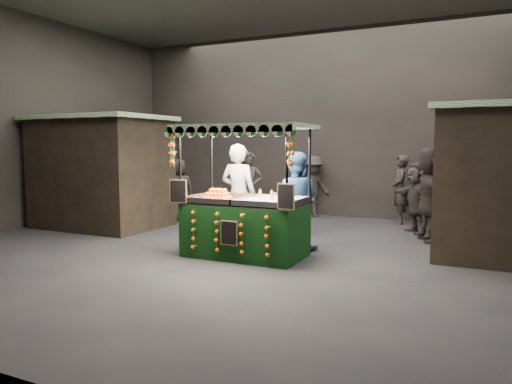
% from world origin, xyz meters
% --- Properties ---
extents(ground, '(12.00, 12.00, 0.00)m').
position_xyz_m(ground, '(0.00, 0.00, 0.00)').
color(ground, black).
rests_on(ground, ground).
extents(market_hall, '(12.10, 10.10, 5.05)m').
position_xyz_m(market_hall, '(0.00, 0.00, 3.38)').
color(market_hall, black).
rests_on(market_hall, ground).
extents(neighbour_stall_left, '(3.00, 2.20, 2.60)m').
position_xyz_m(neighbour_stall_left, '(-4.40, 1.00, 1.31)').
color(neighbour_stall_left, black).
rests_on(neighbour_stall_left, ground).
extents(juice_stall, '(2.34, 1.38, 2.27)m').
position_xyz_m(juice_stall, '(0.05, -0.31, 0.70)').
color(juice_stall, black).
rests_on(juice_stall, ground).
extents(vendor_grey, '(0.72, 0.49, 1.95)m').
position_xyz_m(vendor_grey, '(-0.53, 0.56, 0.98)').
color(vendor_grey, gray).
rests_on(vendor_grey, ground).
extents(vendor_blue, '(1.00, 0.85, 1.80)m').
position_xyz_m(vendor_blue, '(0.60, 0.64, 0.90)').
color(vendor_blue, navy).
rests_on(vendor_blue, ground).
extents(shopper_0, '(0.77, 0.67, 1.77)m').
position_xyz_m(shopper_0, '(-1.27, 2.50, 0.88)').
color(shopper_0, black).
rests_on(shopper_0, ground).
extents(shopper_1, '(0.86, 0.74, 1.52)m').
position_xyz_m(shopper_1, '(0.28, 1.80, 0.76)').
color(shopper_1, black).
rests_on(shopper_1, ground).
extents(shopper_2, '(0.95, 0.76, 1.51)m').
position_xyz_m(shopper_2, '(-2.04, 3.71, 0.75)').
color(shopper_2, '#2A2622').
rests_on(shopper_2, ground).
extents(shopper_3, '(1.08, 1.22, 1.64)m').
position_xyz_m(shopper_3, '(-0.39, 4.60, 0.82)').
color(shopper_3, '#2A2422').
rests_on(shopper_3, ground).
extents(shopper_4, '(0.90, 0.90, 1.58)m').
position_xyz_m(shopper_4, '(-3.32, 2.56, 0.79)').
color(shopper_4, black).
rests_on(shopper_4, ground).
extents(shopper_5, '(1.16, 1.85, 1.90)m').
position_xyz_m(shopper_5, '(2.79, 2.49, 0.95)').
color(shopper_5, black).
rests_on(shopper_5, ground).
extents(shopper_6, '(0.54, 0.69, 1.69)m').
position_xyz_m(shopper_6, '(1.89, 4.45, 0.84)').
color(shopper_6, black).
rests_on(shopper_6, ground).
extents(shopper_7, '(1.19, 1.47, 1.57)m').
position_xyz_m(shopper_7, '(2.42, 3.33, 0.79)').
color(shopper_7, '#2D2524').
rests_on(shopper_7, ground).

